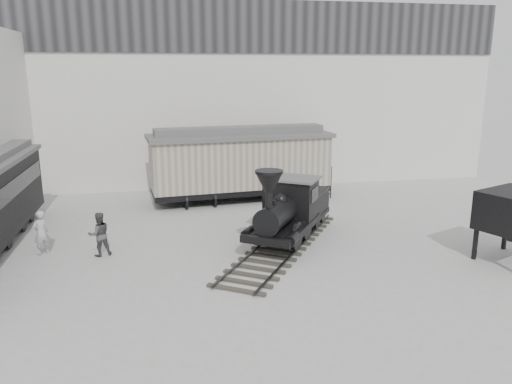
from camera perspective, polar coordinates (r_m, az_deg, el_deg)
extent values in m
plane|color=#9E9E9B|center=(17.90, 2.53, -9.42)|extent=(90.00, 90.00, 0.00)
cube|color=silver|center=(31.29, -3.64, 10.89)|extent=(34.00, 2.40, 11.00)
cube|color=#232326|center=(30.11, -3.45, 18.40)|extent=(34.00, 0.12, 3.00)
cube|color=#302B25|center=(20.52, 2.94, -6.10)|extent=(6.93, 9.21, 0.17)
cube|color=#2D2D30|center=(20.74, 0.98, -5.70)|extent=(5.24, 8.13, 0.06)
cube|color=#2D2D30|center=(20.28, 4.96, -6.22)|extent=(5.24, 8.13, 0.06)
cylinder|color=black|center=(20.11, 0.28, -4.51)|extent=(0.72, 1.03, 1.15)
cylinder|color=black|center=(19.59, 4.71, -5.06)|extent=(0.72, 1.03, 1.15)
cylinder|color=black|center=(21.31, 1.64, -3.46)|extent=(0.72, 1.03, 1.15)
cylinder|color=black|center=(20.83, 5.84, -3.94)|extent=(0.72, 1.03, 1.15)
cube|color=black|center=(20.41, 3.11, -3.89)|extent=(3.78, 4.29, 0.29)
cylinder|color=black|center=(19.55, 2.44, -2.63)|extent=(2.17, 2.58, 1.04)
cylinder|color=black|center=(18.48, 1.48, -0.97)|extent=(0.37, 0.37, 0.63)
cone|color=black|center=(18.32, 1.49, 1.08)|extent=(1.38, 1.38, 0.73)
sphere|color=black|center=(19.80, 2.86, -0.92)|extent=(0.54, 0.54, 0.54)
cube|color=black|center=(21.00, 3.99, -0.69)|extent=(2.47, 2.28, 1.62)
cube|color=#5A5A5A|center=(20.80, 4.03, 1.58)|extent=(2.76, 2.57, 0.08)
cube|color=black|center=(22.88, 5.44, -1.00)|extent=(2.71, 2.77, 0.94)
cylinder|color=black|center=(27.30, -6.79, -0.37)|extent=(2.22, 1.08, 0.86)
cylinder|color=black|center=(28.51, 3.01, 0.31)|extent=(2.22, 1.08, 0.86)
cube|color=black|center=(27.75, -1.79, 0.41)|extent=(9.88, 3.68, 0.32)
cube|color=gray|center=(27.44, -1.81, 3.46)|extent=(9.89, 3.79, 2.68)
cube|color=#5A5A5A|center=(27.22, -1.83, 6.46)|extent=(10.24, 4.14, 0.21)
cube|color=#5A5A5A|center=(27.19, -1.84, 7.09)|extent=(9.31, 2.25, 0.39)
cylinder|color=black|center=(25.65, -26.94, -2.80)|extent=(2.08, 0.81, 0.79)
cube|color=black|center=(21.64, -26.49, -0.10)|extent=(0.10, 10.59, 0.71)
imported|color=#B7B7B7|center=(21.20, -23.35, -4.28)|extent=(0.77, 0.74, 1.78)
imported|color=#444445|center=(20.28, -17.47, -4.62)|extent=(1.02, 0.91, 1.74)
cube|color=black|center=(20.82, 23.76, -5.44)|extent=(0.18, 0.18, 1.23)
cube|color=black|center=(22.49, 26.57, -4.35)|extent=(0.18, 0.18, 1.23)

